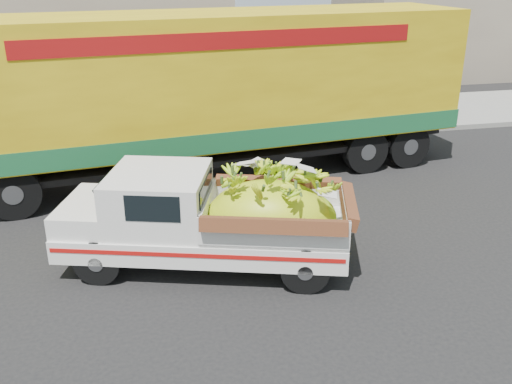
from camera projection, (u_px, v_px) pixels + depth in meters
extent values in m
plane|color=black|center=(293.00, 237.00, 10.76)|extent=(100.00, 100.00, 0.00)
cube|color=gray|center=(234.00, 141.00, 16.24)|extent=(60.00, 0.25, 0.15)
cube|color=gray|center=(222.00, 122.00, 18.14)|extent=(60.00, 4.00, 0.14)
cube|color=gray|center=(498.00, 4.00, 26.07)|extent=(14.00, 6.00, 6.00)
cylinder|color=black|center=(98.00, 262.00, 9.12)|extent=(0.80, 0.43, 0.76)
cylinder|color=black|center=(124.00, 222.00, 10.48)|extent=(0.80, 0.43, 0.76)
cylinder|color=black|center=(305.00, 270.00, 8.88)|extent=(0.80, 0.43, 0.76)
cylinder|color=black|center=(305.00, 229.00, 10.24)|extent=(0.80, 0.43, 0.76)
cube|color=silver|center=(204.00, 235.00, 9.62)|extent=(5.02, 3.01, 0.39)
cube|color=#A50F0C|center=(195.00, 256.00, 8.80)|extent=(4.43, 1.36, 0.07)
cube|color=silver|center=(71.00, 236.00, 9.83)|extent=(0.59, 1.63, 0.14)
cube|color=silver|center=(90.00, 211.00, 9.61)|extent=(1.29, 1.79, 0.36)
cube|color=silver|center=(159.00, 198.00, 9.42)|extent=(1.97, 2.02, 0.90)
cube|color=black|center=(152.00, 209.00, 8.59)|extent=(0.82, 0.26, 0.42)
cube|color=silver|center=(276.00, 213.00, 9.36)|extent=(2.71, 2.31, 0.51)
ellipsoid|color=yellow|center=(270.00, 218.00, 9.41)|extent=(2.40, 1.92, 1.29)
cylinder|color=black|center=(407.00, 145.00, 14.27)|extent=(1.13, 0.46, 1.10)
cylinder|color=black|center=(367.00, 125.00, 16.01)|extent=(1.13, 0.46, 1.10)
cylinder|color=black|center=(365.00, 150.00, 13.89)|extent=(1.13, 0.46, 1.10)
cylinder|color=black|center=(328.00, 129.00, 15.63)|extent=(1.13, 0.46, 1.10)
cylinder|color=black|center=(13.00, 192.00, 11.39)|extent=(1.13, 0.46, 1.10)
cylinder|color=black|center=(16.00, 162.00, 13.13)|extent=(1.13, 0.46, 1.10)
cube|color=black|center=(216.00, 144.00, 13.58)|extent=(12.03, 2.51, 0.36)
cube|color=gold|center=(214.00, 77.00, 12.97)|extent=(11.98, 3.97, 2.84)
cube|color=#19582F|center=(215.00, 127.00, 13.42)|extent=(12.04, 4.00, 0.45)
cube|color=maroon|center=(229.00, 40.00, 11.51)|extent=(8.33, 1.08, 0.35)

